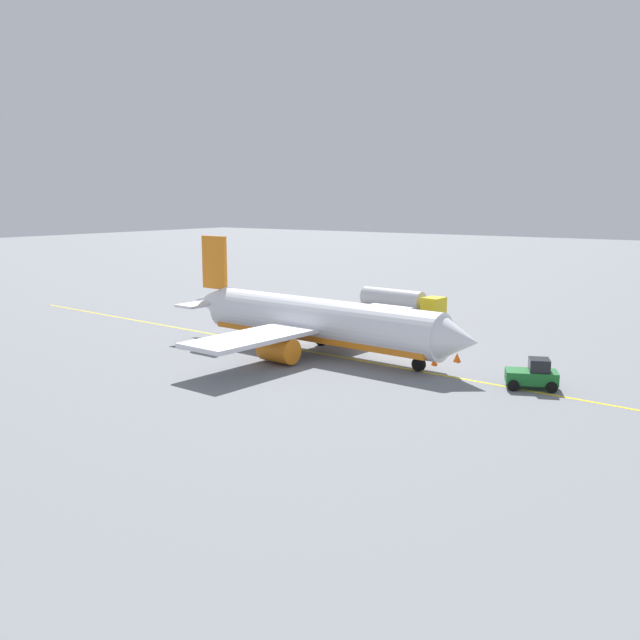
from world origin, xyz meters
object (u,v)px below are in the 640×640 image
object	(u,v)px
pushback_tug	(533,375)
fuel_tanker	(400,302)
refueling_worker	(421,324)
airplane	(316,322)
safety_cone_nose	(434,361)
safety_cone_wingtip	(457,357)

from	to	relation	value
pushback_tug	fuel_tanker	bearing A→B (deg)	136.36
fuel_tanker	refueling_worker	distance (m)	9.41
pushback_tug	refueling_worker	xyz separation A→B (m)	(-16.54, 14.81, -0.19)
refueling_worker	pushback_tug	bearing A→B (deg)	-41.84
airplane	safety_cone_nose	bearing A→B (deg)	10.06
fuel_tanker	safety_cone_wingtip	distance (m)	22.80
refueling_worker	safety_cone_wingtip	xyz separation A→B (m)	(8.63, -10.24, -0.45)
pushback_tug	refueling_worker	world-z (taller)	pushback_tug
fuel_tanker	safety_cone_wingtip	bearing A→B (deg)	-49.07
fuel_tanker	refueling_worker	size ratio (longest dim) A/B	6.69
refueling_worker	safety_cone_wingtip	size ratio (longest dim) A/B	2.30
fuel_tanker	pushback_tug	distance (m)	31.54
airplane	safety_cone_nose	size ratio (longest dim) A/B	50.79
refueling_worker	safety_cone_nose	bearing A→B (deg)	-58.50
fuel_tanker	safety_cone_nose	world-z (taller)	fuel_tanker
fuel_tanker	pushback_tug	world-z (taller)	fuel_tanker
fuel_tanker	safety_cone_wingtip	world-z (taller)	fuel_tanker
refueling_worker	safety_cone_nose	world-z (taller)	refueling_worker
airplane	safety_cone_wingtip	size ratio (longest dim) A/B	42.62
airplane	safety_cone_wingtip	bearing A→B (deg)	19.27
pushback_tug	refueling_worker	distance (m)	22.20
airplane	fuel_tanker	world-z (taller)	airplane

